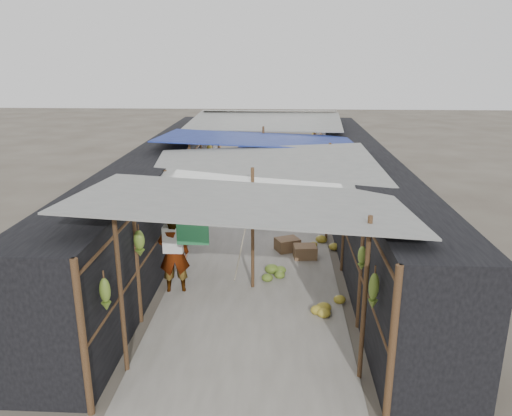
% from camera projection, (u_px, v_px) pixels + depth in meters
% --- Properties ---
extents(ground, '(80.00, 80.00, 0.00)m').
position_uv_depth(ground, '(242.00, 374.00, 7.71)').
color(ground, '#6B6356').
rests_on(ground, ground).
extents(aisle_slab, '(3.60, 16.00, 0.02)m').
position_uv_depth(aisle_slab, '(260.00, 231.00, 13.92)').
color(aisle_slab, '#9E998E').
rests_on(aisle_slab, ground).
extents(stall_left, '(1.40, 15.00, 2.30)m').
position_uv_depth(stall_left, '(162.00, 191.00, 13.71)').
color(stall_left, black).
rests_on(stall_left, ground).
extents(stall_right, '(1.40, 15.00, 2.30)m').
position_uv_depth(stall_right, '(360.00, 193.00, 13.46)').
color(stall_right, black).
rests_on(stall_right, ground).
extents(crate_near, '(0.69, 0.63, 0.33)m').
position_uv_depth(crate_near, '(287.00, 245.00, 12.52)').
color(crate_near, '#8B6346').
rests_on(crate_near, ground).
extents(crate_mid, '(0.58, 0.49, 0.32)m').
position_uv_depth(crate_mid, '(305.00, 252.00, 12.06)').
color(crate_mid, '#8B6346').
rests_on(crate_mid, ground).
extents(crate_back, '(0.55, 0.50, 0.29)m').
position_uv_depth(crate_back, '(260.00, 203.00, 16.13)').
color(crate_back, '#8B6346').
rests_on(crate_back, ground).
extents(black_basin, '(0.59, 0.59, 0.18)m').
position_uv_depth(black_basin, '(288.00, 186.00, 18.51)').
color(black_basin, black).
rests_on(black_basin, ground).
extents(vendor_elderly, '(0.68, 0.51, 1.70)m').
position_uv_depth(vendor_elderly, '(174.00, 253.00, 10.17)').
color(vendor_elderly, white).
rests_on(vendor_elderly, ground).
extents(shopper_blue, '(0.97, 0.84, 1.72)m').
position_uv_depth(shopper_blue, '(266.00, 198.00, 14.13)').
color(shopper_blue, '#1F4E9F').
rests_on(shopper_blue, ground).
extents(vendor_seated, '(0.42, 0.59, 0.83)m').
position_uv_depth(vendor_seated, '(313.00, 184.00, 17.38)').
color(vendor_seated, '#4C4741').
rests_on(vendor_seated, ground).
extents(market_canopy, '(5.62, 15.20, 2.77)m').
position_uv_depth(market_canopy, '(261.00, 144.00, 13.53)').
color(market_canopy, brown).
rests_on(market_canopy, ground).
extents(hanging_bananas, '(3.95, 14.10, 0.79)m').
position_uv_depth(hanging_bananas, '(263.00, 174.00, 13.63)').
color(hanging_bananas, olive).
rests_on(hanging_bananas, ground).
extents(floor_bananas, '(3.90, 9.85, 0.33)m').
position_uv_depth(floor_bananas, '(286.00, 226.00, 13.96)').
color(floor_bananas, olive).
rests_on(floor_bananas, ground).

